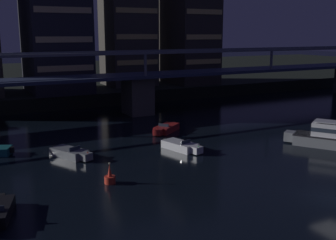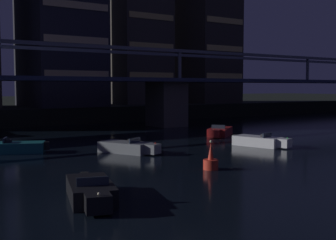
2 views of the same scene
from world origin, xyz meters
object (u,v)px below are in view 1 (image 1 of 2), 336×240
Objects in this scene: river_bridge at (138,84)px; speedboat_mid_left at (181,146)px; tower_west_tall at (54,24)px; speedboat_mid_center at (71,153)px; channel_buoy at (110,178)px; tower_central at (128,23)px; tower_east_tall at (187,24)px; speedboat_near_center at (166,129)px; cabin_cruiser_near_left at (331,137)px.

speedboat_mid_left is (-3.74, -20.07, -4.13)m from river_bridge.
speedboat_mid_center is at bearing -100.85° from tower_west_tall.
speedboat_mid_center is (-14.65, -17.30, -4.13)m from river_bridge.
river_bridge is at bearing 62.23° from channel_buoy.
channel_buoy is at bearing -97.18° from tower_west_tall.
tower_central is at bearing 65.98° from channel_buoy.
tower_west_tall is at bearing -176.94° from tower_east_tall.
channel_buoy is at bearing -131.50° from speedboat_near_center.
tower_central is (14.17, 2.82, 0.39)m from tower_west_tall.
speedboat_mid_center is 8.69m from channel_buoy.
speedboat_near_center is 8.13m from speedboat_mid_left.
speedboat_mid_left is 2.94× the size of channel_buoy.
cabin_cruiser_near_left is (19.50, -40.91, -12.28)m from tower_west_tall.
speedboat_mid_left is (-21.32, -35.95, -13.23)m from tower_east_tall.
cabin_cruiser_near_left is 24.60m from channel_buoy.
tower_west_tall is at bearing 82.82° from channel_buoy.
tower_central is 40.76m from speedboat_mid_left.
channel_buoy reaches higher than speedboat_mid_center.
tower_east_tall is at bearing 53.24° from channel_buoy.
cabin_cruiser_near_left is (-6.64, -42.30, -12.59)m from tower_east_tall.
cabin_cruiser_near_left is at bearing -83.05° from tower_central.
cabin_cruiser_near_left is at bearing -48.64° from speedboat_near_center.
speedboat_near_center is (-12.48, 14.18, -0.64)m from cabin_cruiser_near_left.
cabin_cruiser_near_left is at bearing -67.51° from river_bridge.
tower_central reaches higher than tower_west_tall.
river_bridge is at bearing -59.42° from tower_west_tall.
channel_buoy is at bearing -117.77° from river_bridge.
cabin_cruiser_near_left is 4.98× the size of channel_buoy.
tower_central reaches higher than speedboat_mid_center.
tower_west_tall is 26.18m from tower_east_tall.
cabin_cruiser_near_left is at bearing -64.51° from tower_west_tall.
tower_west_tall reaches higher than speedboat_mid_center.
speedboat_mid_left is at bearing 156.60° from cabin_cruiser_near_left.
speedboat_mid_left is at bearing -100.55° from river_bridge.
speedboat_mid_center is (-13.11, -5.06, 0.00)m from speedboat_near_center.
tower_central is 5.01× the size of speedboat_near_center.
speedboat_near_center and speedboat_mid_center have the same top height.
channel_buoy is (-19.27, -43.23, -13.25)m from tower_central.
tower_east_tall reaches higher than speedboat_near_center.
river_bridge is 18.98m from tower_west_tall.
tower_west_tall is at bearing 97.94° from speedboat_mid_left.
tower_east_tall is (17.58, 15.88, 9.09)m from river_bridge.
speedboat_near_center and speedboat_mid_left have the same top height.
speedboat_near_center is at bearing 74.33° from speedboat_mid_left.
tower_central is 33.18m from speedboat_near_center.
speedboat_near_center is 0.94× the size of speedboat_mid_center.
river_bridge is at bearing 49.75° from speedboat_mid_center.
speedboat_mid_left is at bearing -82.06° from tower_west_tall.
cabin_cruiser_near_left is 1.88× the size of speedboat_near_center.
tower_west_tall is 34.85m from speedboat_mid_center.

